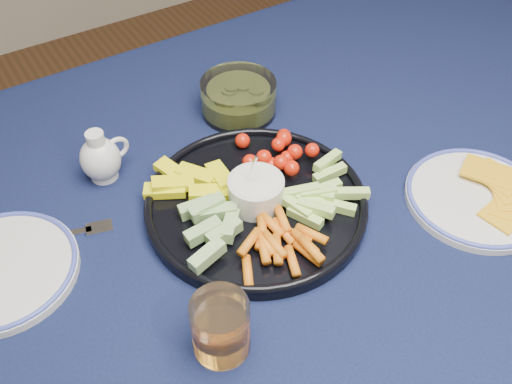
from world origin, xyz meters
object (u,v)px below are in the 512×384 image
juice_tumbler (221,329)px  pickle_bowl (239,99)px  cheese_plate (477,196)px  dining_table (294,228)px  crudite_platter (255,201)px  side_plate_extra (1,270)px  creamer_pitcher (101,158)px

juice_tumbler → pickle_bowl: bearing=56.4°
cheese_plate → dining_table: bearing=143.8°
dining_table → crudite_platter: size_ratio=4.87×
pickle_bowl → juice_tumbler: juice_tumbler is taller
cheese_plate → side_plate_extra: size_ratio=1.03×
dining_table → side_plate_extra: 0.46m
creamer_pitcher → juice_tumbler: 0.37m
side_plate_extra → crudite_platter: bearing=-13.2°
creamer_pitcher → juice_tumbler: bearing=-88.7°
creamer_pitcher → juice_tumbler: (0.01, -0.37, -0.00)m
creamer_pitcher → juice_tumbler: size_ratio=1.05×
crudite_platter → pickle_bowl: (0.11, 0.23, 0.01)m
pickle_bowl → cheese_plate: (0.20, -0.39, -0.02)m
crudite_platter → pickle_bowl: crudite_platter is taller
creamer_pitcher → side_plate_extra: 0.23m
juice_tumbler → creamer_pitcher: bearing=91.3°
crudite_platter → cheese_plate: crudite_platter is taller
dining_table → pickle_bowl: bearing=82.6°
cheese_plate → creamer_pitcher: bearing=142.2°
crudite_platter → side_plate_extra: size_ratio=1.60×
side_plate_extra → dining_table: bearing=-11.4°
dining_table → juice_tumbler: (-0.24, -0.17, 0.13)m
side_plate_extra → creamer_pitcher: bearing=29.3°
dining_table → creamer_pitcher: creamer_pitcher is taller
side_plate_extra → pickle_bowl: bearing=16.6°
crudite_platter → side_plate_extra: bearing=166.8°
dining_table → crudite_platter: (-0.08, 0.00, 0.11)m
pickle_bowl → crudite_platter: bearing=-115.4°
juice_tumbler → cheese_plate: bearing=0.7°
juice_tumbler → dining_table: bearing=35.9°
creamer_pitcher → cheese_plate: creamer_pitcher is taller
dining_table → cheese_plate: 0.30m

